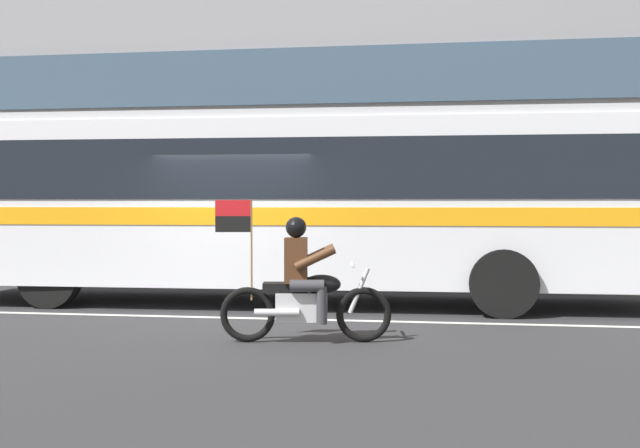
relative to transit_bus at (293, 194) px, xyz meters
name	(u,v)px	position (x,y,z in m)	size (l,w,h in m)	color
ground_plane	(233,312)	(-0.76, -1.19, -1.88)	(60.00, 60.00, 0.00)	#2B2B2D
sidewalk_curb	(292,276)	(-0.76, 3.91, -1.81)	(28.00, 3.80, 0.15)	#A39E93
lane_center_stripe	(222,317)	(-0.76, -1.79, -1.88)	(26.60, 0.14, 0.01)	silver
transit_bus	(293,194)	(0.00, 0.00, 0.00)	(12.59, 2.90, 3.22)	silver
motorcycle_with_rider	(304,289)	(0.79, -3.59, -1.22)	(2.18, 0.69, 1.78)	black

